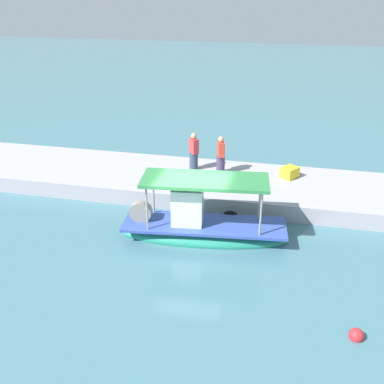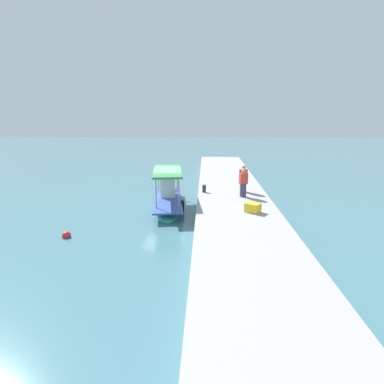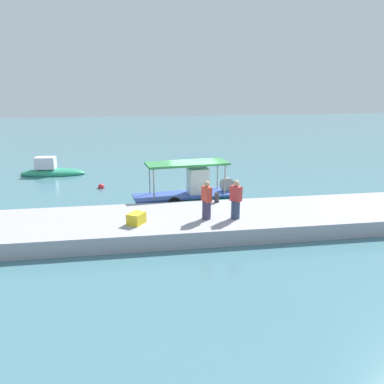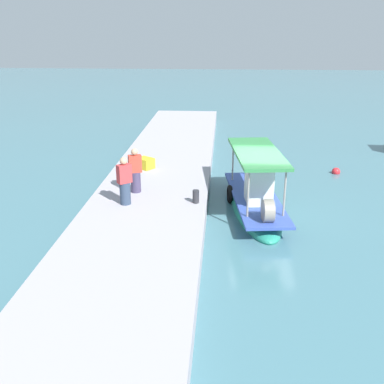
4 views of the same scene
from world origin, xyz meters
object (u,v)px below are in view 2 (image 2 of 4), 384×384
(cargo_crate, at_px, (253,208))
(marker_buoy, at_px, (66,236))
(fisherman_near_bollard, at_px, (243,184))
(fisherman_by_crate, at_px, (243,180))
(main_fishing_boat, at_px, (168,200))
(mooring_bollard, at_px, (204,189))

(cargo_crate, distance_m, marker_buoy, 9.27)
(fisherman_near_bollard, xyz_separation_m, fisherman_by_crate, (1.28, -0.14, 0.01))
(main_fishing_boat, xyz_separation_m, mooring_bollard, (1.07, -2.23, 0.51))
(marker_buoy, bearing_deg, fisherman_near_bollard, -59.73)
(fisherman_near_bollard, height_order, cargo_crate, fisherman_near_bollard)
(cargo_crate, bearing_deg, marker_buoy, 102.96)
(fisherman_near_bollard, distance_m, marker_buoy, 10.33)
(fisherman_near_bollard, bearing_deg, mooring_bollard, 67.36)
(fisherman_by_crate, xyz_separation_m, marker_buoy, (-6.44, 8.99, -1.42))
(mooring_bollard, height_order, marker_buoy, mooring_bollard)
(fisherman_near_bollard, bearing_deg, cargo_crate, -177.11)
(fisherman_near_bollard, bearing_deg, main_fishing_boat, 90.90)
(fisherman_by_crate, bearing_deg, mooring_bollard, 96.45)
(main_fishing_boat, distance_m, marker_buoy, 6.62)
(cargo_crate, bearing_deg, main_fishing_boat, 57.70)
(fisherman_by_crate, height_order, marker_buoy, fisherman_by_crate)
(fisherman_near_bollard, distance_m, fisherman_by_crate, 1.29)
(fisherman_near_bollard, distance_m, cargo_crate, 3.14)
(fisherman_near_bollard, height_order, fisherman_by_crate, fisherman_by_crate)
(main_fishing_boat, bearing_deg, cargo_crate, -122.30)
(fisherman_near_bollard, xyz_separation_m, cargo_crate, (-3.09, -0.16, -0.55))
(main_fishing_boat, xyz_separation_m, fisherman_near_bollard, (0.07, -4.62, 1.06))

